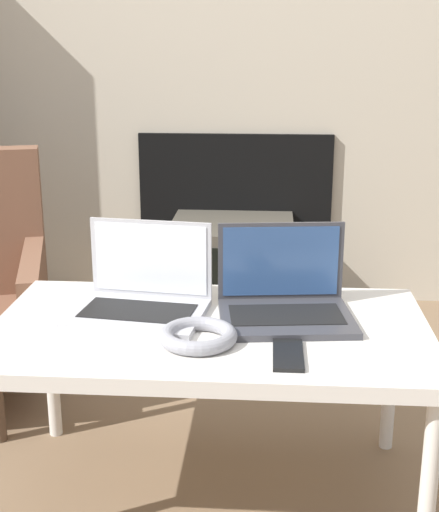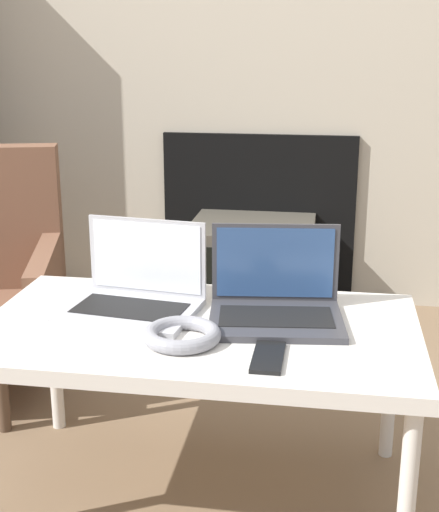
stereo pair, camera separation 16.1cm
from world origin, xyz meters
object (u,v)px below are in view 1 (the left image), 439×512
(laptop_right, at_px, (284,298))
(headphones, at_px, (198,336))
(laptop_left, at_px, (143,295))
(phone, at_px, (288,355))
(tv, at_px, (232,270))

(laptop_right, distance_m, headphones, 0.26)
(headphones, bearing_deg, laptop_left, 130.63)
(laptop_left, distance_m, phone, 0.42)
(phone, xyz_separation_m, tv, (-0.19, 1.36, -0.26))
(headphones, distance_m, tv, 1.33)
(laptop_right, relative_size, phone, 2.23)
(laptop_right, height_order, headphones, laptop_right)
(laptop_right, relative_size, tv, 0.69)
(laptop_right, xyz_separation_m, headphones, (-0.19, -0.18, -0.03))
(headphones, relative_size, phone, 1.15)
(laptop_left, bearing_deg, phone, -27.12)
(laptop_right, xyz_separation_m, phone, (0.01, -0.24, -0.04))
(phone, height_order, tv, phone)
(laptop_left, bearing_deg, laptop_right, 7.26)
(headphones, xyz_separation_m, phone, (0.19, -0.06, -0.01))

